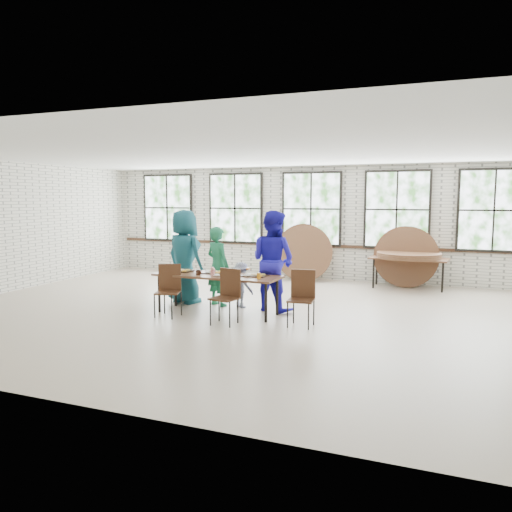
{
  "coord_description": "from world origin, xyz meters",
  "views": [
    {
      "loc": [
        3.47,
        -8.48,
        2.16
      ],
      "look_at": [
        0.0,
        0.4,
        1.05
      ],
      "focal_mm": 35.0,
      "sensor_mm": 36.0,
      "label": 1
    }
  ],
  "objects_px": {
    "dining_table": "(217,277)",
    "chair_near_right": "(227,291)",
    "storage_table": "(409,260)",
    "chair_near_left": "(169,286)"
  },
  "relations": [
    {
      "from": "dining_table",
      "to": "chair_near_left",
      "type": "distance_m",
      "value": 0.9
    },
    {
      "from": "dining_table",
      "to": "storage_table",
      "type": "height_order",
      "value": "same"
    },
    {
      "from": "chair_near_right",
      "to": "storage_table",
      "type": "height_order",
      "value": "chair_near_right"
    },
    {
      "from": "chair_near_right",
      "to": "storage_table",
      "type": "bearing_deg",
      "value": 71.38
    },
    {
      "from": "storage_table",
      "to": "chair_near_left",
      "type": "bearing_deg",
      "value": -125.31
    },
    {
      "from": "dining_table",
      "to": "chair_near_right",
      "type": "distance_m",
      "value": 0.79
    },
    {
      "from": "chair_near_left",
      "to": "chair_near_right",
      "type": "distance_m",
      "value": 1.26
    },
    {
      "from": "dining_table",
      "to": "storage_table",
      "type": "relative_size",
      "value": 1.3
    },
    {
      "from": "chair_near_right",
      "to": "storage_table",
      "type": "distance_m",
      "value": 5.35
    },
    {
      "from": "chair_near_left",
      "to": "storage_table",
      "type": "height_order",
      "value": "chair_near_left"
    }
  ]
}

